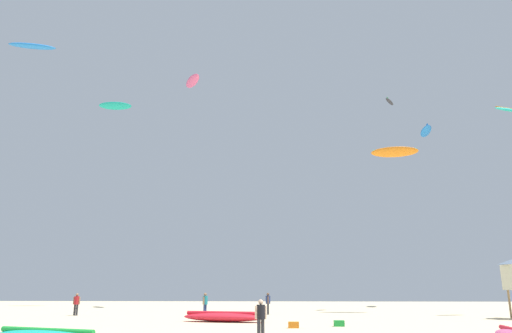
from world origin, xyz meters
TOP-DOWN VIEW (x-y plane):
  - person_foreground at (0.85, 6.54)m, footprint 0.49×0.36m
  - person_midground at (0.81, 24.58)m, footprint 0.37×0.55m
  - person_left at (-3.88, 22.43)m, footprint 0.38×0.53m
  - person_right at (-13.81, 22.60)m, footprint 0.54×0.37m
  - kite_grounded_mid at (-1.78, 16.24)m, footprint 5.45×2.57m
  - cooler_box at (4.93, 13.12)m, footprint 0.56×0.36m
  - gear_bag at (2.39, 11.94)m, footprint 0.56×0.36m
  - kite_aloft_0 at (13.27, 31.37)m, footprint 1.53×2.18m
  - kite_aloft_1 at (-8.23, 37.00)m, footprint 2.87×3.95m
  - kite_aloft_2 at (-18.63, 40.57)m, footprint 4.15×1.54m
  - kite_aloft_3 at (-15.57, 15.17)m, footprint 3.28×1.65m
  - kite_aloft_4 at (19.45, 39.80)m, footprint 2.15×4.51m
  - kite_aloft_5 at (20.95, 23.61)m, footprint 2.61×1.58m
  - kite_aloft_6 at (12.37, 27.44)m, footprint 4.31×1.74m

SIDE VIEW (x-z plane):
  - cooler_box at x=4.93m, z-range 0.00..0.32m
  - gear_bag at x=2.39m, z-range 0.00..0.32m
  - kite_grounded_mid at x=-1.78m, z-range -0.01..0.61m
  - person_foreground at x=0.85m, z-range 0.13..1.72m
  - person_right at x=-13.81m, z-range 0.14..1.78m
  - person_midground at x=0.81m, z-range 0.14..1.80m
  - person_left at x=-3.88m, z-range 0.14..1.82m
  - kite_aloft_6 at x=12.37m, z-range 13.51..14.55m
  - kite_aloft_5 at x=20.95m, z-range 16.20..16.81m
  - kite_aloft_3 at x=-15.57m, z-range 18.38..18.84m
  - kite_aloft_4 at x=19.45m, z-range 19.75..20.43m
  - kite_aloft_0 at x=13.27m, z-range 20.28..20.76m
  - kite_aloft_2 at x=-18.63m, z-range 23.77..24.79m
  - kite_aloft_1 at x=-8.23m, z-range 25.34..26.31m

